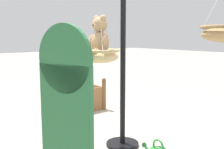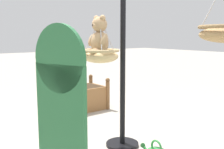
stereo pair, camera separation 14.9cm
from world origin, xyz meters
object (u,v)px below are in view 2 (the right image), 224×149
object	(u,v)px
wooden_planter_box	(84,97)
display_sign_board	(60,96)
display_pole_central	(123,88)
hanging_basket_with_teddy	(100,55)
teddy_bear	(99,38)

from	to	relation	value
wooden_planter_box	display_sign_board	size ratio (longest dim) A/B	0.52
display_pole_central	display_sign_board	size ratio (longest dim) A/B	1.58
display_sign_board	wooden_planter_box	bearing A→B (deg)	-35.64
wooden_planter_box	hanging_basket_with_teddy	bearing A→B (deg)	154.97
display_pole_central	hanging_basket_with_teddy	bearing A→B (deg)	59.04
wooden_planter_box	display_sign_board	distance (m)	3.04
display_pole_central	teddy_bear	bearing A→B (deg)	61.28
teddy_bear	display_pole_central	bearing A→B (deg)	-118.72
hanging_basket_with_teddy	wooden_planter_box	world-z (taller)	hanging_basket_with_teddy
display_pole_central	teddy_bear	size ratio (longest dim) A/B	5.02
display_pole_central	wooden_planter_box	xyz separation A→B (m)	(1.89, -0.56, -0.54)
wooden_planter_box	display_sign_board	world-z (taller)	display_sign_board
display_pole_central	hanging_basket_with_teddy	xyz separation A→B (m)	(0.15, 0.25, 0.44)
display_pole_central	teddy_bear	distance (m)	0.73
teddy_bear	display_sign_board	xyz separation A→B (m)	(-0.66, 0.89, -0.51)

